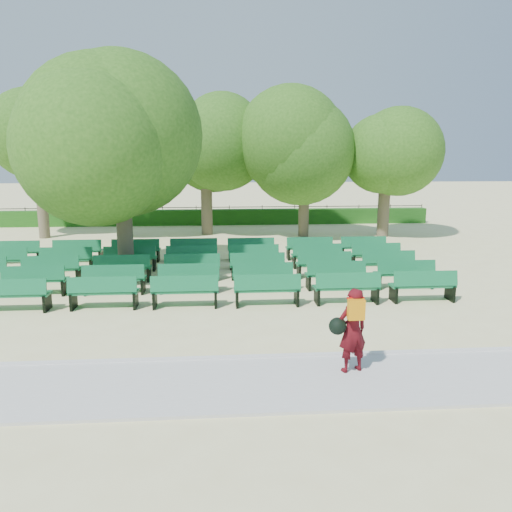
# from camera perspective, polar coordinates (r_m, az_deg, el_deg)

# --- Properties ---
(ground) EXTENTS (120.00, 120.00, 0.00)m
(ground) POSITION_cam_1_polar(r_m,az_deg,el_deg) (16.33, -5.35, -3.16)
(ground) COLOR beige
(paving) EXTENTS (30.00, 2.20, 0.06)m
(paving) POSITION_cam_1_polar(r_m,az_deg,el_deg) (9.35, -6.06, -14.53)
(paving) COLOR beige
(paving) RESTS_ON ground
(curb) EXTENTS (30.00, 0.12, 0.10)m
(curb) POSITION_cam_1_polar(r_m,az_deg,el_deg) (10.38, -5.89, -11.65)
(curb) COLOR silver
(curb) RESTS_ON ground
(hedge) EXTENTS (26.00, 0.70, 0.90)m
(hedge) POSITION_cam_1_polar(r_m,az_deg,el_deg) (30.02, -4.95, 4.45)
(hedge) COLOR #1F5816
(hedge) RESTS_ON ground
(fence) EXTENTS (26.00, 0.10, 1.02)m
(fence) POSITION_cam_1_polar(r_m,az_deg,el_deg) (30.48, -4.93, 3.70)
(fence) COLOR black
(fence) RESTS_ON ground
(tree_line) EXTENTS (21.80, 6.80, 7.04)m
(tree_line) POSITION_cam_1_polar(r_m,az_deg,el_deg) (26.12, -5.01, 2.39)
(tree_line) COLOR #33641A
(tree_line) RESTS_ON ground
(bench_array) EXTENTS (1.87, 0.70, 1.15)m
(bench_array) POSITION_cam_1_polar(r_m,az_deg,el_deg) (16.90, -7.40, -2.37)
(bench_array) COLOR #12693B
(bench_array) RESTS_ON ground
(tree_among) EXTENTS (5.45, 5.45, 7.30)m
(tree_among) POSITION_cam_1_polar(r_m,az_deg,el_deg) (17.29, -15.33, 13.46)
(tree_among) COLOR brown
(tree_among) RESTS_ON ground
(person) EXTENTS (0.81, 0.55, 1.63)m
(person) POSITION_cam_1_polar(r_m,az_deg,el_deg) (9.64, 10.86, -8.20)
(person) COLOR #480A10
(person) RESTS_ON ground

